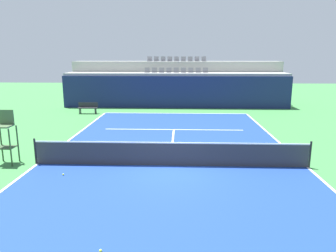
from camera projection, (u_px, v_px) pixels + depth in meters
ground_plane at (170, 166)px, 12.79m from camera, size 80.00×80.00×0.00m
court_surface at (170, 166)px, 12.79m from camera, size 11.00×24.00×0.01m
baseline_far at (175, 113)px, 24.45m from camera, size 11.00×0.10×0.00m
sideline_left at (38, 164)px, 13.00m from camera, size 0.10×24.00×0.00m
sideline_right at (308, 167)px, 12.58m from camera, size 0.10×24.00×0.00m
service_line_far at (174, 130)px, 19.04m from camera, size 8.26×0.10×0.00m
centre_service_line at (172, 144)px, 15.91m from camera, size 0.10×6.40×0.00m
back_wall at (176, 92)px, 26.73m from camera, size 19.21×0.30×2.69m
stands_tier_lower at (176, 89)px, 28.02m from camera, size 19.21×2.40×2.90m
stands_tier_upper at (176, 82)px, 30.26m from camera, size 19.21×2.40×3.85m
seating_row_lower at (176, 71)px, 27.77m from camera, size 5.56×0.44×0.44m
seating_row_upper at (177, 60)px, 29.91m from camera, size 5.56×0.44×0.44m
tennis_net at (170, 154)px, 12.68m from camera, size 11.08×0.08×1.07m
umpire_chair at (5, 135)px, 12.85m from camera, size 0.76×0.66×2.20m
player_bench at (88, 107)px, 24.32m from camera, size 1.50×0.40×0.85m
tennis_ball_0 at (63, 174)px, 11.73m from camera, size 0.07×0.07×0.07m
tennis_ball_1 at (101, 251)px, 7.14m from camera, size 0.07×0.07×0.07m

